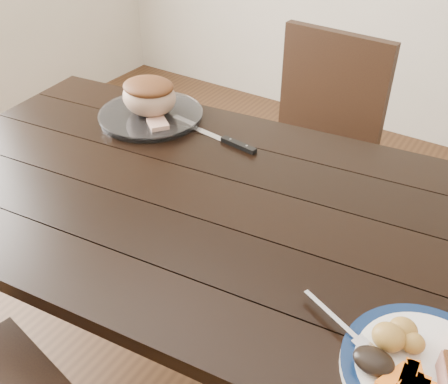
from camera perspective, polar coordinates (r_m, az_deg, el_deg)
The scene contains 12 objects.
ground at distance 1.81m, azimuth -1.88°, elevation -19.79°, with size 4.00×4.00×0.00m, color #472B16.
dining_table at distance 1.32m, azimuth -2.43°, elevation -3.49°, with size 1.69×1.08×0.75m.
chair_far at distance 1.94m, azimuth 10.12°, elevation 5.22°, with size 0.45×0.45×0.93m.
dinner_plate at distance 0.95m, azimuth 22.20°, elevation -18.63°, with size 0.29×0.29×0.02m, color white.
plate_rim at distance 0.95m, azimuth 22.32°, elevation -18.33°, with size 0.29×0.29×0.02m, color #0D1E41.
serving_platter at distance 1.63m, azimuth -8.34°, elevation 8.58°, with size 0.32×0.32×0.02m, color white.
roasted_potatoes at distance 0.94m, azimuth 19.27°, elevation -15.24°, with size 0.09×0.08×0.05m.
dark_mushroom at distance 0.90m, azimuth 16.75°, elevation -18.01°, with size 0.07×0.05×0.03m, color black.
fork at distance 0.96m, azimuth 13.51°, elevation -14.77°, with size 0.17×0.09×0.00m.
roast_joint at distance 1.60m, azimuth -8.54°, elevation 10.67°, with size 0.18×0.15×0.12m, color tan.
cut_slice at distance 1.54m, azimuth -7.56°, elevation 7.68°, with size 0.07×0.06×0.02m, color tan.
carving_knife at distance 1.48m, azimuth 0.46°, elevation 5.86°, with size 0.32×0.06×0.01m.
Camera 1 is at (0.61, -0.82, 1.49)m, focal length 40.00 mm.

